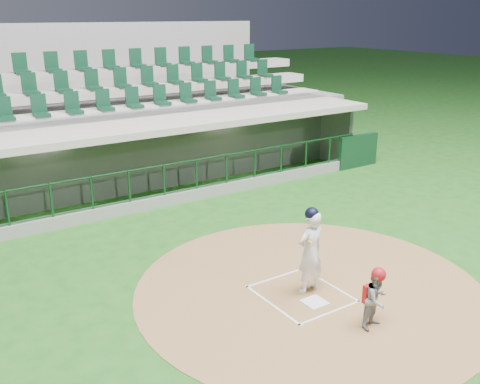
# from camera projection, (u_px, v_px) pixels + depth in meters

# --- Properties ---
(ground) EXTENTS (120.00, 120.00, 0.00)m
(ground) POSITION_uv_depth(u_px,v_px,m) (292.00, 289.00, 11.03)
(ground) COLOR #194D16
(ground) RESTS_ON ground
(dirt_circle) EXTENTS (7.20, 7.20, 0.01)m
(dirt_circle) POSITION_uv_depth(u_px,v_px,m) (310.00, 288.00, 11.03)
(dirt_circle) COLOR brown
(dirt_circle) RESTS_ON ground
(home_plate) EXTENTS (0.43, 0.43, 0.02)m
(home_plate) POSITION_uv_depth(u_px,v_px,m) (315.00, 302.00, 10.47)
(home_plate) COLOR white
(home_plate) RESTS_ON dirt_circle
(batter_box_chalk) EXTENTS (1.55, 1.80, 0.01)m
(batter_box_chalk) POSITION_uv_depth(u_px,v_px,m) (301.00, 294.00, 10.79)
(batter_box_chalk) COLOR white
(batter_box_chalk) RESTS_ON ground
(dugout_structure) EXTENTS (16.40, 3.70, 3.00)m
(dugout_structure) POSITION_uv_depth(u_px,v_px,m) (141.00, 160.00, 16.96)
(dugout_structure) COLOR gray
(dugout_structure) RESTS_ON ground
(seating_deck) EXTENTS (17.00, 6.72, 5.15)m
(seating_deck) POSITION_uv_depth(u_px,v_px,m) (103.00, 130.00, 19.20)
(seating_deck) COLOR slate
(seating_deck) RESTS_ON ground
(batter) EXTENTS (0.87, 0.87, 1.82)m
(batter) POSITION_uv_depth(u_px,v_px,m) (310.00, 250.00, 10.62)
(batter) COLOR white
(batter) RESTS_ON dirt_circle
(catcher) EXTENTS (0.59, 0.50, 1.17)m
(catcher) POSITION_uv_depth(u_px,v_px,m) (376.00, 298.00, 9.52)
(catcher) COLOR gray
(catcher) RESTS_ON dirt_circle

